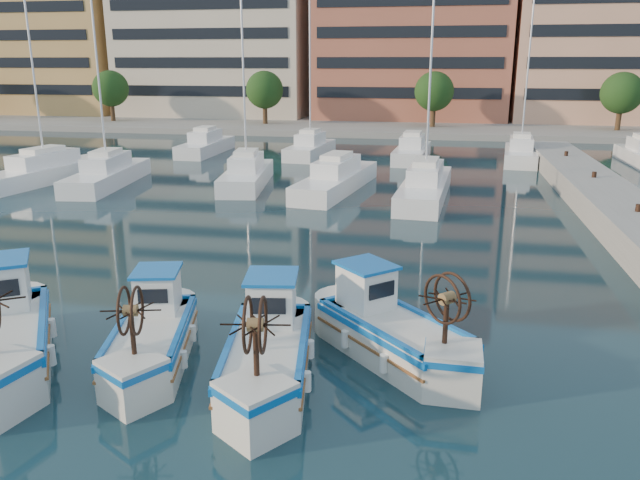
% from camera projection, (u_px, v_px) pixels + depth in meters
% --- Properties ---
extents(ground, '(300.00, 300.00, 0.00)m').
position_uv_depth(ground, '(228.00, 367.00, 15.18)').
color(ground, '#1B3D47').
rests_on(ground, ground).
extents(waterfront, '(180.00, 40.00, 25.60)m').
position_uv_depth(waterfront, '(485.00, 26.00, 71.86)').
color(waterfront, gray).
rests_on(waterfront, ground).
extents(yacht_marina, '(41.22, 23.49, 11.50)m').
position_uv_depth(yacht_marina, '(319.00, 166.00, 41.20)').
color(yacht_marina, white).
rests_on(yacht_marina, ground).
extents(fishing_boat_a, '(4.17, 4.95, 3.03)m').
position_uv_depth(fishing_boat_a, '(4.00, 333.00, 15.12)').
color(fishing_boat_a, silver).
rests_on(fishing_boat_a, ground).
extents(fishing_boat_b, '(2.61, 4.30, 2.60)m').
position_uv_depth(fishing_boat_b, '(152.00, 334.00, 15.34)').
color(fishing_boat_b, silver).
rests_on(fishing_boat_b, ground).
extents(fishing_boat_c, '(2.49, 4.62, 2.81)m').
position_uv_depth(fishing_boat_c, '(268.00, 349.00, 14.40)').
color(fishing_boat_c, silver).
rests_on(fishing_boat_c, ground).
extents(fishing_boat_d, '(4.21, 4.29, 2.76)m').
position_uv_depth(fishing_boat_d, '(390.00, 328.00, 15.54)').
color(fishing_boat_d, silver).
rests_on(fishing_boat_d, ground).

